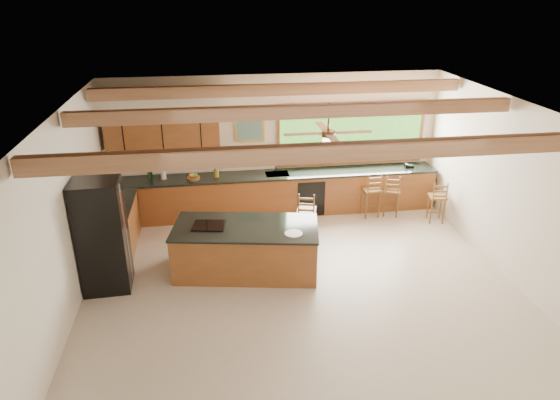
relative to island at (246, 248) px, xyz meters
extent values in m
plane|color=#BEB09D|center=(0.88, -0.56, -0.44)|extent=(7.20, 7.20, 0.00)
cube|color=beige|center=(0.88, 2.69, 1.06)|extent=(7.20, 0.04, 3.00)
cube|color=beige|center=(0.88, -3.81, 1.06)|extent=(7.20, 0.04, 3.00)
cube|color=beige|center=(-2.72, -0.56, 1.06)|extent=(0.04, 6.50, 3.00)
cube|color=beige|center=(4.48, -0.56, 1.06)|extent=(0.04, 6.50, 3.00)
cube|color=tan|center=(0.88, -0.56, 2.56)|extent=(7.20, 6.50, 0.04)
cube|color=#A77853|center=(0.88, -2.16, 2.42)|extent=(7.10, 0.15, 0.22)
cube|color=#A77853|center=(0.88, -0.06, 2.42)|extent=(7.10, 0.15, 0.22)
cube|color=#A77853|center=(0.88, 1.74, 2.42)|extent=(7.10, 0.15, 0.22)
cube|color=brown|center=(-1.47, 2.50, 1.46)|extent=(2.30, 0.35, 0.70)
cube|color=beige|center=(-1.47, 2.43, 2.06)|extent=(2.60, 0.50, 0.48)
cylinder|color=#FFEABF|center=(-2.17, 2.43, 1.83)|extent=(0.10, 0.10, 0.01)
cylinder|color=#FFEABF|center=(-0.77, 2.43, 1.83)|extent=(0.10, 0.10, 0.01)
cube|color=#61AD3E|center=(2.58, 2.66, 1.23)|extent=(3.20, 0.04, 1.30)
cube|color=gold|center=(0.33, 2.66, 1.41)|extent=(0.64, 0.03, 0.54)
cube|color=#3C6D52|center=(0.33, 2.64, 1.41)|extent=(0.54, 0.01, 0.44)
cube|color=brown|center=(0.88, 2.35, 0.00)|extent=(7.00, 0.65, 0.88)
cube|color=black|center=(0.88, 2.35, 0.46)|extent=(7.04, 0.69, 0.04)
cube|color=brown|center=(-2.38, 0.79, 0.00)|extent=(0.65, 2.35, 0.88)
cube|color=black|center=(-2.38, 0.79, 0.46)|extent=(0.69, 2.39, 0.04)
cube|color=black|center=(1.58, 2.02, -0.02)|extent=(0.60, 0.02, 0.78)
cube|color=silver|center=(0.88, 2.35, 0.47)|extent=(0.50, 0.38, 0.03)
cylinder|color=silver|center=(0.88, 2.55, 0.63)|extent=(0.03, 0.03, 0.30)
cylinder|color=silver|center=(0.88, 2.45, 0.76)|extent=(0.03, 0.20, 0.03)
cylinder|color=silver|center=(-1.53, 2.37, 0.62)|extent=(0.11, 0.11, 0.28)
cylinder|color=#193816|center=(-1.83, 2.39, 0.58)|extent=(0.06, 0.06, 0.20)
cylinder|color=#193816|center=(-1.80, 2.51, 0.59)|extent=(0.06, 0.06, 0.22)
cube|color=black|center=(3.87, 2.34, 0.53)|extent=(0.21, 0.18, 0.09)
cube|color=brown|center=(0.00, 0.00, -0.02)|extent=(2.61, 1.54, 0.83)
cube|color=black|center=(0.00, 0.00, 0.41)|extent=(2.66, 1.59, 0.04)
cube|color=black|center=(-0.62, 0.11, 0.44)|extent=(0.61, 0.52, 0.02)
cylinder|color=silver|center=(0.78, -0.39, 0.44)|extent=(0.30, 0.30, 0.02)
cube|color=black|center=(-2.34, -0.16, 0.52)|extent=(0.77, 0.75, 1.92)
cube|color=silver|center=(-1.97, -0.16, 0.52)|extent=(0.02, 0.05, 1.76)
cube|color=brown|center=(1.28, 1.04, 0.19)|extent=(0.45, 0.45, 0.04)
cylinder|color=brown|center=(1.14, 0.89, -0.14)|extent=(0.03, 0.03, 0.60)
cylinder|color=brown|center=(1.43, 0.89, -0.14)|extent=(0.03, 0.03, 0.60)
cylinder|color=brown|center=(1.14, 1.18, -0.14)|extent=(0.03, 0.03, 0.60)
cylinder|color=brown|center=(1.43, 1.18, -0.14)|extent=(0.03, 0.03, 0.60)
cube|color=brown|center=(2.87, 1.89, 0.19)|extent=(0.40, 0.40, 0.04)
cylinder|color=brown|center=(2.72, 1.74, -0.13)|extent=(0.04, 0.04, 0.61)
cylinder|color=brown|center=(3.02, 1.74, -0.13)|extent=(0.04, 0.04, 0.61)
cylinder|color=brown|center=(2.72, 2.03, -0.13)|extent=(0.04, 0.04, 0.61)
cylinder|color=brown|center=(3.02, 2.03, -0.13)|extent=(0.04, 0.04, 0.61)
cube|color=brown|center=(3.34, 1.87, 0.15)|extent=(0.44, 0.44, 0.04)
cylinder|color=brown|center=(3.20, 1.73, -0.15)|extent=(0.03, 0.03, 0.56)
cylinder|color=brown|center=(3.47, 1.73, -0.15)|extent=(0.03, 0.03, 0.56)
cylinder|color=brown|center=(3.20, 2.00, -0.15)|extent=(0.03, 0.03, 0.56)
cylinder|color=brown|center=(3.47, 2.00, -0.15)|extent=(0.03, 0.03, 0.56)
cube|color=brown|center=(4.18, 1.42, 0.14)|extent=(0.39, 0.39, 0.04)
cylinder|color=brown|center=(4.05, 1.29, -0.16)|extent=(0.03, 0.03, 0.55)
cylinder|color=brown|center=(4.32, 1.29, -0.16)|extent=(0.03, 0.03, 0.55)
cylinder|color=brown|center=(4.05, 1.56, -0.16)|extent=(0.03, 0.03, 0.55)
cylinder|color=brown|center=(4.32, 1.56, -0.16)|extent=(0.03, 0.03, 0.55)
camera|label=1|loc=(-0.52, -7.70, 4.27)|focal=32.00mm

